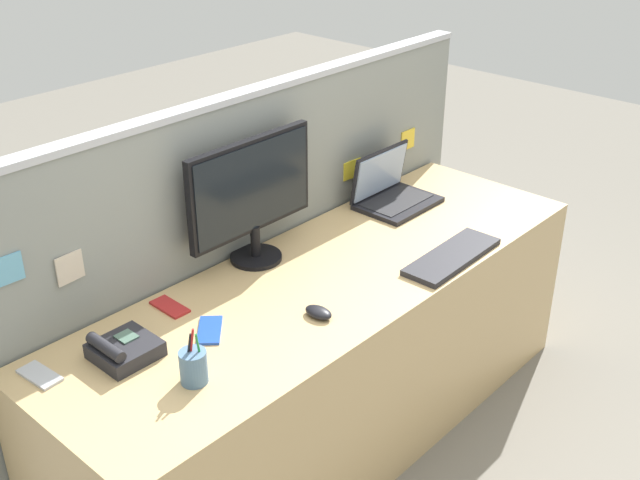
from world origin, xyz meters
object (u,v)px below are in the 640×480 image
object	(u,v)px
laptop	(391,191)
keyboard_main	(452,257)
desk_phone	(123,349)
pen_cup	(194,366)
cell_phone_red_case	(170,307)
cell_phone_silver_slab	(40,375)
desktop_monitor	(252,193)
computer_mouse_right_hand	(318,312)
cell_phone_blue_case	(210,330)

from	to	relation	value
laptop	keyboard_main	distance (m)	0.53
desk_phone	pen_cup	xyz separation A→B (m)	(0.07, -0.25, 0.02)
desk_phone	keyboard_main	world-z (taller)	desk_phone
laptop	cell_phone_red_case	xyz separation A→B (m)	(-1.15, 0.03, -0.05)
keyboard_main	cell_phone_silver_slab	xyz separation A→B (m)	(-1.40, 0.49, -0.01)
laptop	cell_phone_red_case	distance (m)	1.15
pen_cup	desktop_monitor	bearing A→B (deg)	33.22
computer_mouse_right_hand	cell_phone_blue_case	xyz separation A→B (m)	(-0.30, 0.20, -0.01)
keyboard_main	cell_phone_blue_case	distance (m)	0.96
desktop_monitor	desk_phone	world-z (taller)	desktop_monitor
desktop_monitor	pen_cup	distance (m)	0.77
cell_phone_blue_case	desk_phone	bearing A→B (deg)	-152.53
keyboard_main	cell_phone_silver_slab	size ratio (longest dim) A/B	3.16
laptop	desk_phone	size ratio (longest dim) A/B	1.87
keyboard_main	computer_mouse_right_hand	xyz separation A→B (m)	(-0.62, 0.10, 0.01)
keyboard_main	computer_mouse_right_hand	world-z (taller)	computer_mouse_right_hand
keyboard_main	cell_phone_red_case	world-z (taller)	keyboard_main
desktop_monitor	desk_phone	xyz separation A→B (m)	(-0.69, -0.16, -0.24)
desktop_monitor	keyboard_main	size ratio (longest dim) A/B	1.24
desk_phone	keyboard_main	bearing A→B (deg)	-18.12
desktop_monitor	cell_phone_blue_case	distance (m)	0.56
laptop	computer_mouse_right_hand	distance (m)	0.93
cell_phone_red_case	cell_phone_silver_slab	size ratio (longest dim) A/B	1.00
desktop_monitor	cell_phone_blue_case	xyz separation A→B (m)	(-0.43, -0.24, -0.26)
laptop	desk_phone	xyz separation A→B (m)	(-1.42, -0.09, -0.03)
laptop	cell_phone_blue_case	world-z (taller)	laptop
cell_phone_red_case	keyboard_main	bearing A→B (deg)	-28.13
laptop	cell_phone_silver_slab	bearing A→B (deg)	179.51
pen_cup	cell_phone_red_case	xyz separation A→B (m)	(0.20, 0.37, -0.05)
computer_mouse_right_hand	cell_phone_silver_slab	xyz separation A→B (m)	(-0.78, 0.38, -0.01)
desk_phone	cell_phone_silver_slab	distance (m)	0.24
pen_cup	cell_phone_blue_case	distance (m)	0.26
laptop	keyboard_main	xyz separation A→B (m)	(-0.24, -0.47, -0.04)
desktop_monitor	cell_phone_blue_case	size ratio (longest dim) A/B	3.65
keyboard_main	cell_phone_red_case	bearing A→B (deg)	149.76
pen_cup	cell_phone_red_case	world-z (taller)	pen_cup
cell_phone_silver_slab	laptop	bearing A→B (deg)	-4.93
laptop	pen_cup	bearing A→B (deg)	-165.99
desktop_monitor	desk_phone	size ratio (longest dim) A/B	3.12
computer_mouse_right_hand	desktop_monitor	bearing A→B (deg)	70.74
desk_phone	cell_phone_blue_case	distance (m)	0.28
computer_mouse_right_hand	laptop	bearing A→B (deg)	20.55
cell_phone_blue_case	cell_phone_red_case	world-z (taller)	same
keyboard_main	pen_cup	distance (m)	1.12
computer_mouse_right_hand	pen_cup	world-z (taller)	pen_cup
desk_phone	keyboard_main	distance (m)	1.24
desk_phone	pen_cup	distance (m)	0.26
desktop_monitor	keyboard_main	bearing A→B (deg)	-48.21
cell_phone_blue_case	cell_phone_silver_slab	distance (m)	0.52
keyboard_main	pen_cup	bearing A→B (deg)	171.57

